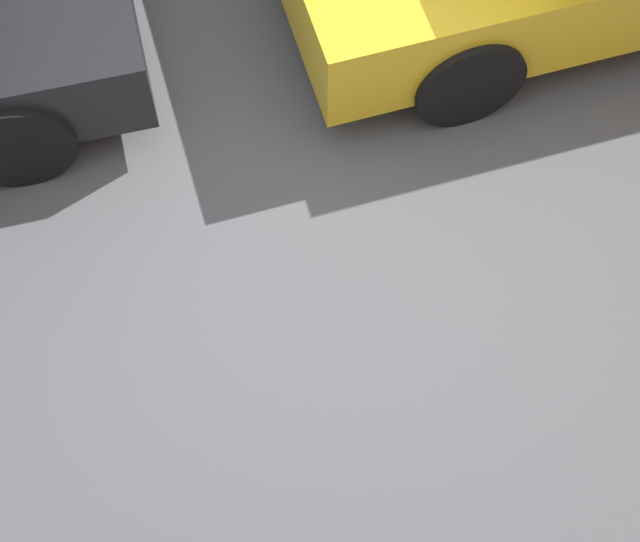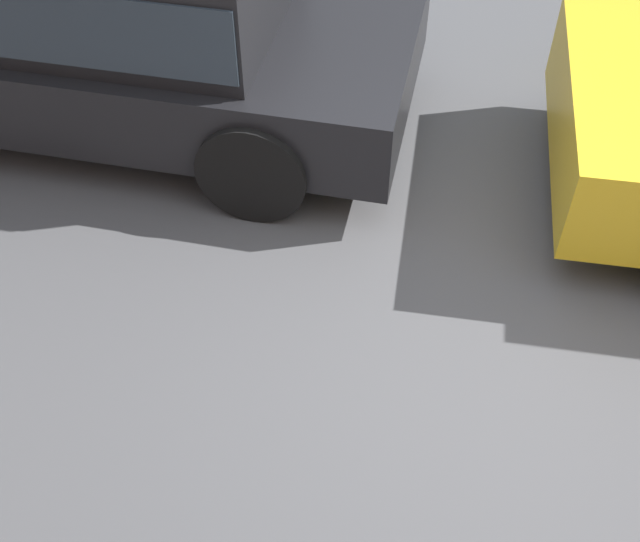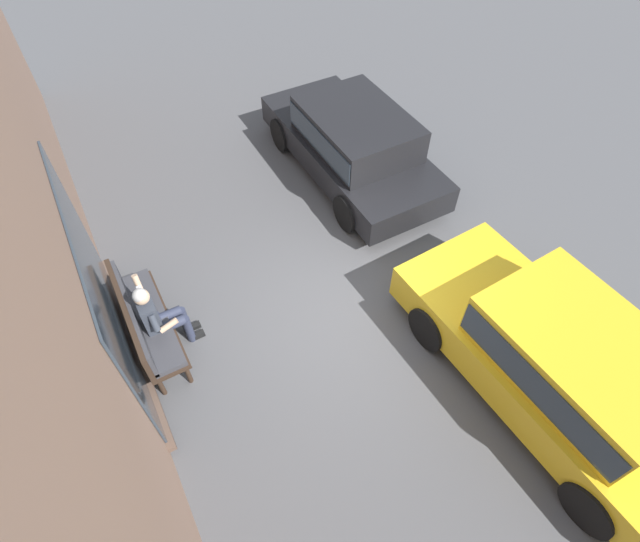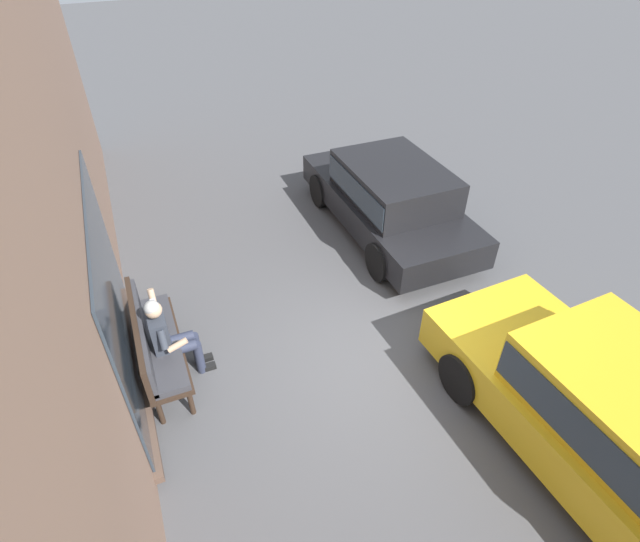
# 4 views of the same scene
# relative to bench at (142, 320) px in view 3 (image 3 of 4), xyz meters

# --- Properties ---
(ground_plane) EXTENTS (60.00, 60.00, 0.00)m
(ground_plane) POSITION_rel_bench_xyz_m (-0.94, -2.90, -0.62)
(ground_plane) COLOR #4C4C4F
(building_facade) EXTENTS (18.00, 0.51, 6.35)m
(building_facade) POSITION_rel_bench_xyz_m (-0.94, 0.50, 2.55)
(building_facade) COLOR #93705B
(building_facade) RESTS_ON ground_plane
(bench) EXTENTS (1.93, 0.55, 1.05)m
(bench) POSITION_rel_bench_xyz_m (0.00, 0.00, 0.00)
(bench) COLOR #332319
(bench) RESTS_ON ground_plane
(person_on_phone) EXTENTS (0.73, 0.74, 1.38)m
(person_on_phone) POSITION_rel_bench_xyz_m (-0.13, -0.23, 0.12)
(person_on_phone) COLOR #2D3347
(person_on_phone) RESTS_ON ground_plane
(parked_car_near) EXTENTS (4.76, 2.13, 1.55)m
(parked_car_near) POSITION_rel_bench_xyz_m (-3.46, -4.60, 0.23)
(parked_car_near) COLOR gold
(parked_car_near) RESTS_ON ground_plane
(parked_car_mid) EXTENTS (4.33, 1.94, 1.44)m
(parked_car_mid) POSITION_rel_bench_xyz_m (1.97, -4.72, 0.17)
(parked_car_mid) COLOR black
(parked_car_mid) RESTS_ON ground_plane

